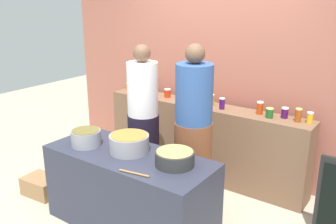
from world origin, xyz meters
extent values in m
plane|color=#A59F88|center=(0.00, 0.00, 0.00)|extent=(12.00, 12.00, 0.00)
cube|color=#A55D4C|center=(0.00, 1.45, 1.50)|extent=(4.80, 0.12, 3.00)
cube|color=brown|center=(0.00, 1.10, 0.48)|extent=(2.70, 0.36, 0.95)
cube|color=#2C2E3F|center=(0.00, -0.30, 0.40)|extent=(1.70, 0.70, 0.79)
cylinder|color=#DA5F16|center=(-1.22, 1.11, 1.00)|extent=(0.08, 0.08, 0.10)
cylinder|color=#D6C666|center=(-1.22, 1.11, 1.06)|extent=(0.08, 0.08, 0.01)
cylinder|color=#314C3C|center=(-1.11, 1.13, 1.01)|extent=(0.08, 0.08, 0.11)
cylinder|color=silver|center=(-1.11, 1.13, 1.07)|extent=(0.08, 0.08, 0.01)
cylinder|color=#AA2F21|center=(-0.96, 1.16, 1.00)|extent=(0.09, 0.09, 0.10)
cylinder|color=#D6C666|center=(-0.96, 1.16, 1.06)|extent=(0.09, 0.09, 0.02)
cylinder|color=#AA3125|center=(-0.83, 1.08, 1.01)|extent=(0.08, 0.08, 0.11)
cylinder|color=#D6C666|center=(-0.83, 1.08, 1.08)|extent=(0.08, 0.08, 0.02)
cylinder|color=red|center=(-0.56, 1.13, 1.00)|extent=(0.08, 0.08, 0.10)
cylinder|color=silver|center=(-0.56, 1.13, 1.06)|extent=(0.09, 0.09, 0.01)
cylinder|color=#3B5B32|center=(-0.23, 1.12, 1.00)|extent=(0.07, 0.07, 0.09)
cylinder|color=black|center=(-0.23, 1.12, 1.05)|extent=(0.07, 0.07, 0.01)
cylinder|color=orange|center=(-0.09, 1.04, 1.00)|extent=(0.08, 0.08, 0.09)
cylinder|color=silver|center=(-0.09, 1.04, 1.04)|extent=(0.09, 0.09, 0.01)
cylinder|color=orange|center=(0.09, 1.14, 1.01)|extent=(0.08, 0.08, 0.12)
cylinder|color=#D6C666|center=(0.09, 1.14, 1.08)|extent=(0.08, 0.08, 0.01)
cylinder|color=#3E1156|center=(0.28, 1.06, 1.02)|extent=(0.07, 0.07, 0.12)
cylinder|color=silver|center=(0.28, 1.06, 1.08)|extent=(0.07, 0.07, 0.01)
cylinder|color=#BC3A0F|center=(0.71, 1.14, 1.02)|extent=(0.07, 0.07, 0.13)
cylinder|color=silver|center=(0.71, 1.14, 1.09)|extent=(0.08, 0.08, 0.02)
cylinder|color=#1E5721|center=(0.85, 1.08, 1.00)|extent=(0.08, 0.08, 0.10)
cylinder|color=#D6C666|center=(0.85, 1.08, 1.06)|extent=(0.09, 0.09, 0.01)
cylinder|color=#3E104D|center=(0.99, 1.17, 1.01)|extent=(0.07, 0.07, 0.11)
cylinder|color=silver|center=(0.99, 1.17, 1.07)|extent=(0.08, 0.08, 0.01)
cylinder|color=#9B4415|center=(1.15, 1.13, 1.02)|extent=(0.07, 0.07, 0.13)
cylinder|color=#D6C666|center=(1.15, 1.13, 1.09)|extent=(0.07, 0.07, 0.01)
cylinder|color=gold|center=(1.27, 1.16, 1.00)|extent=(0.07, 0.07, 0.10)
cylinder|color=silver|center=(1.27, 1.16, 1.06)|extent=(0.07, 0.07, 0.02)
cylinder|color=gray|center=(-0.50, -0.38, 0.87)|extent=(0.30, 0.30, 0.16)
cylinder|color=brown|center=(-0.50, -0.38, 0.95)|extent=(0.28, 0.28, 0.00)
cylinder|color=gray|center=(-0.04, -0.25, 0.88)|extent=(0.39, 0.39, 0.17)
cylinder|color=#BC702F|center=(-0.04, -0.25, 0.97)|extent=(0.36, 0.36, 0.00)
cylinder|color=#2D2D2D|center=(0.49, -0.24, 0.86)|extent=(0.36, 0.36, 0.13)
cylinder|color=tan|center=(0.49, -0.24, 0.93)|extent=(0.33, 0.33, 0.00)
cylinder|color=#9E703D|center=(0.31, -0.58, 0.80)|extent=(0.29, 0.07, 0.02)
cylinder|color=black|center=(-0.32, 0.32, 0.48)|extent=(0.36, 0.36, 0.97)
cylinder|color=white|center=(-0.32, 0.32, 1.26)|extent=(0.34, 0.34, 0.59)
sphere|color=brown|center=(-0.32, 0.32, 1.66)|extent=(0.19, 0.19, 0.19)
cylinder|color=brown|center=(0.32, 0.35, 0.50)|extent=(0.40, 0.40, 1.00)
cylinder|color=#30508E|center=(0.32, 0.35, 1.30)|extent=(0.38, 0.38, 0.61)
sphere|color=brown|center=(0.32, 0.35, 1.70)|extent=(0.20, 0.20, 0.20)
cube|color=#946D46|center=(-1.27, -0.43, 0.11)|extent=(0.44, 0.33, 0.21)
camera|label=1|loc=(2.20, -2.74, 2.25)|focal=39.76mm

